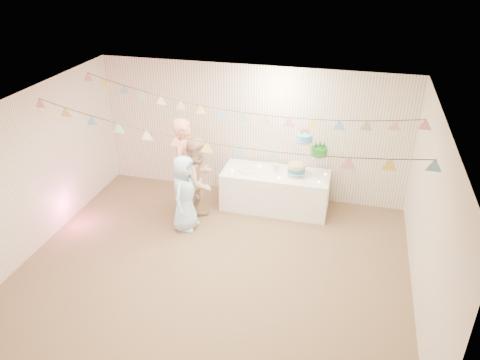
% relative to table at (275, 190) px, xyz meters
% --- Properties ---
extents(floor, '(6.00, 6.00, 0.00)m').
position_rel_table_xyz_m(floor, '(-0.58, -1.99, -0.37)').
color(floor, brown).
rests_on(floor, ground).
extents(ceiling, '(6.00, 6.00, 0.00)m').
position_rel_table_xyz_m(ceiling, '(-0.58, -1.99, 2.23)').
color(ceiling, white).
rests_on(ceiling, ground).
extents(back_wall, '(6.00, 6.00, 0.00)m').
position_rel_table_xyz_m(back_wall, '(-0.58, 0.51, 0.93)').
color(back_wall, white).
rests_on(back_wall, ground).
extents(front_wall, '(6.00, 6.00, 0.00)m').
position_rel_table_xyz_m(front_wall, '(-0.58, -4.49, 0.93)').
color(front_wall, white).
rests_on(front_wall, ground).
extents(left_wall, '(5.00, 5.00, 0.00)m').
position_rel_table_xyz_m(left_wall, '(-3.58, -1.99, 0.93)').
color(left_wall, white).
rests_on(left_wall, ground).
extents(right_wall, '(5.00, 5.00, 0.00)m').
position_rel_table_xyz_m(right_wall, '(2.42, -1.99, 0.93)').
color(right_wall, white).
rests_on(right_wall, ground).
extents(table, '(1.99, 0.80, 0.75)m').
position_rel_table_xyz_m(table, '(0.00, 0.00, 0.00)').
color(table, white).
rests_on(table, floor).
extents(cake_stand, '(0.75, 0.44, 0.84)m').
position_rel_table_xyz_m(cake_stand, '(0.55, 0.05, 0.80)').
color(cake_stand, silver).
rests_on(cake_stand, table).
extents(cake_bottom, '(0.31, 0.31, 0.15)m').
position_rel_table_xyz_m(cake_bottom, '(0.40, -0.01, 0.46)').
color(cake_bottom, teal).
rests_on(cake_bottom, cake_stand).
extents(cake_middle, '(0.27, 0.27, 0.22)m').
position_rel_table_xyz_m(cake_middle, '(0.73, 0.14, 0.73)').
color(cake_middle, '#1A781A').
rests_on(cake_middle, cake_stand).
extents(cake_top_tier, '(0.25, 0.25, 0.19)m').
position_rel_table_xyz_m(cake_top_tier, '(0.49, 0.02, 1.00)').
color(cake_top_tier, '#48B0E4').
rests_on(cake_top_tier, cake_stand).
extents(platter, '(0.33, 0.33, 0.02)m').
position_rel_table_xyz_m(platter, '(-0.52, -0.05, 0.39)').
color(platter, white).
rests_on(platter, table).
extents(posy, '(0.15, 0.15, 0.18)m').
position_rel_table_xyz_m(posy, '(-0.01, 0.05, 0.46)').
color(posy, white).
rests_on(posy, table).
extents(person_adult_a, '(0.51, 0.73, 1.88)m').
position_rel_table_xyz_m(person_adult_a, '(-1.53, -0.59, 0.57)').
color(person_adult_a, '#EB8C7B').
rests_on(person_adult_a, floor).
extents(person_adult_b, '(0.75, 0.89, 1.63)m').
position_rel_table_xyz_m(person_adult_b, '(-1.24, -0.78, 0.44)').
color(person_adult_b, tan).
rests_on(person_adult_b, floor).
extents(person_child, '(0.50, 0.72, 1.40)m').
position_rel_table_xyz_m(person_child, '(-1.40, -1.08, 0.33)').
color(person_child, '#B4DDFF').
rests_on(person_child, floor).
extents(bunting_back, '(5.60, 1.10, 0.40)m').
position_rel_table_xyz_m(bunting_back, '(-0.58, -0.89, 1.98)').
color(bunting_back, pink).
rests_on(bunting_back, ceiling).
extents(bunting_front, '(5.60, 0.90, 0.36)m').
position_rel_table_xyz_m(bunting_front, '(-0.58, -2.19, 1.95)').
color(bunting_front, '#72A5E5').
rests_on(bunting_front, ceiling).
extents(tealight_0, '(0.04, 0.04, 0.03)m').
position_rel_table_xyz_m(tealight_0, '(-0.80, -0.15, 0.39)').
color(tealight_0, '#FFD88C').
rests_on(tealight_0, table).
extents(tealight_1, '(0.04, 0.04, 0.03)m').
position_rel_table_xyz_m(tealight_1, '(-0.35, 0.18, 0.39)').
color(tealight_1, '#FFD88C').
rests_on(tealight_1, table).
extents(tealight_2, '(0.04, 0.04, 0.03)m').
position_rel_table_xyz_m(tealight_2, '(0.10, -0.22, 0.39)').
color(tealight_2, '#FFD88C').
rests_on(tealight_2, table).
extents(tealight_3, '(0.04, 0.04, 0.03)m').
position_rel_table_xyz_m(tealight_3, '(0.35, 0.22, 0.39)').
color(tealight_3, '#FFD88C').
rests_on(tealight_3, table).
extents(tealight_4, '(0.04, 0.04, 0.03)m').
position_rel_table_xyz_m(tealight_4, '(0.82, -0.18, 0.39)').
color(tealight_4, '#FFD88C').
rests_on(tealight_4, table).
extents(tealight_5, '(0.04, 0.04, 0.03)m').
position_rel_table_xyz_m(tealight_5, '(0.90, 0.15, 0.39)').
color(tealight_5, '#FFD88C').
rests_on(tealight_5, table).
extents(tealight_6, '(0.04, 0.04, 0.03)m').
position_rel_table_xyz_m(tealight_6, '(0.46, 0.05, 0.39)').
color(tealight_6, '#FFD88C').
rests_on(tealight_6, table).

